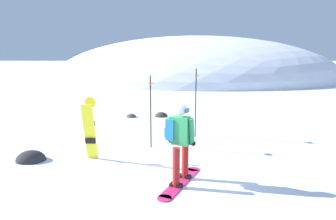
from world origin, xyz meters
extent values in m
plane|color=white|center=(0.00, 0.00, 0.00)|extent=(300.00, 300.00, 0.00)
ellipsoid|color=white|center=(2.95, 30.63, 0.00)|extent=(33.69, 30.32, 10.00)
cube|color=#D11E5B|center=(0.56, -0.48, 0.01)|extent=(0.89, 1.54, 0.02)
cylinder|color=#D11E5B|center=(0.87, 0.23, 0.01)|extent=(0.28, 0.28, 0.02)
cylinder|color=#D11E5B|center=(0.24, -1.20, 0.01)|extent=(0.28, 0.28, 0.02)
cube|color=black|center=(0.65, -0.26, 0.05)|extent=(0.29, 0.23, 0.06)
cube|color=black|center=(0.46, -0.70, 0.05)|extent=(0.29, 0.23, 0.06)
cylinder|color=maroon|center=(0.65, -0.26, 0.43)|extent=(0.15, 0.15, 0.82)
cylinder|color=maroon|center=(0.46, -0.70, 0.43)|extent=(0.15, 0.15, 0.82)
cube|color=#2D9351|center=(0.56, -0.48, 1.13)|extent=(0.42, 0.35, 0.58)
cylinder|color=#2D9351|center=(0.35, -0.39, 1.13)|extent=(0.16, 0.20, 0.57)
cylinder|color=#2D9351|center=(0.77, -0.58, 1.13)|extent=(0.16, 0.20, 0.57)
sphere|color=black|center=(0.34, -0.34, 0.88)|extent=(0.11, 0.11, 0.11)
sphere|color=black|center=(0.80, -0.55, 0.88)|extent=(0.11, 0.11, 0.11)
cube|color=teal|center=(0.37, -0.40, 1.15)|extent=(0.28, 0.33, 0.44)
cube|color=teal|center=(0.28, -0.36, 1.07)|extent=(0.14, 0.21, 0.20)
sphere|color=tan|center=(0.56, -0.48, 1.56)|extent=(0.21, 0.21, 0.21)
sphere|color=silver|center=(0.56, -0.48, 1.59)|extent=(0.25, 0.25, 0.25)
cube|color=navy|center=(0.67, -0.53, 1.56)|extent=(0.10, 0.17, 0.08)
cube|color=yellow|center=(-1.70, 0.79, 0.74)|extent=(0.28, 0.38, 1.48)
cylinder|color=yellow|center=(-1.70, 0.97, 1.48)|extent=(0.28, 0.09, 0.28)
cube|color=black|center=(-1.70, 0.82, 0.96)|extent=(0.25, 0.10, 0.15)
cube|color=black|center=(-1.70, 0.82, 0.52)|extent=(0.25, 0.10, 0.15)
cylinder|color=black|center=(-0.26, 1.91, 1.03)|extent=(0.04, 0.04, 2.05)
cylinder|color=orange|center=(-0.26, 1.91, 1.87)|extent=(0.20, 0.20, 0.02)
cone|color=black|center=(-0.26, 1.91, 2.09)|extent=(0.04, 0.04, 0.08)
cylinder|color=black|center=(1.11, 3.07, 1.10)|extent=(0.04, 0.04, 2.20)
cylinder|color=orange|center=(1.11, 3.07, 2.02)|extent=(0.20, 0.20, 0.01)
cone|color=black|center=(1.11, 3.07, 2.24)|extent=(0.04, 0.04, 0.08)
ellipsoid|color=#282628|center=(-3.24, 0.76, 0.00)|extent=(0.75, 0.63, 0.52)
ellipsoid|color=#383333|center=(-0.16, 6.29, 0.00)|extent=(0.57, 0.48, 0.40)
ellipsoid|color=#4C4742|center=(-1.47, 6.14, 0.00)|extent=(0.44, 0.37, 0.31)
camera|label=1|loc=(0.42, -6.22, 2.63)|focal=31.08mm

